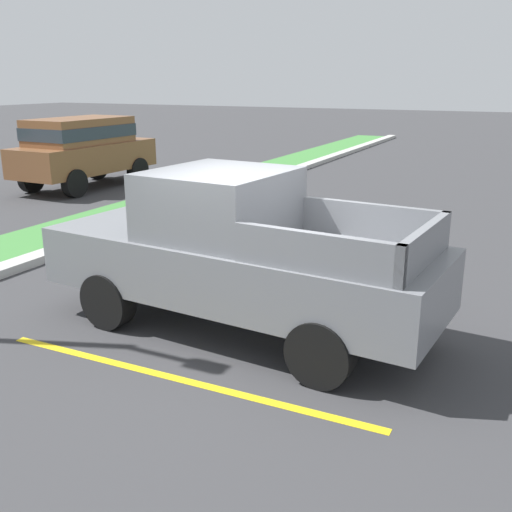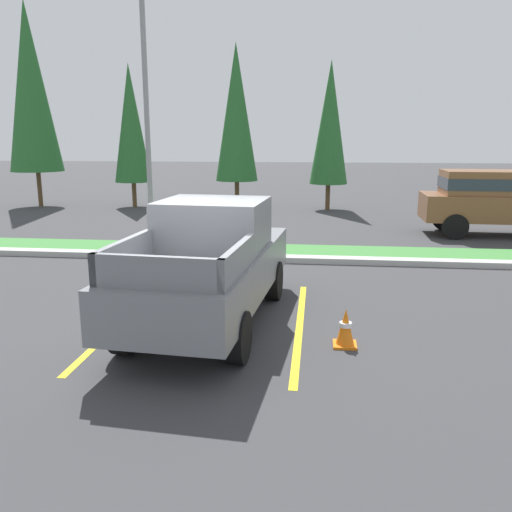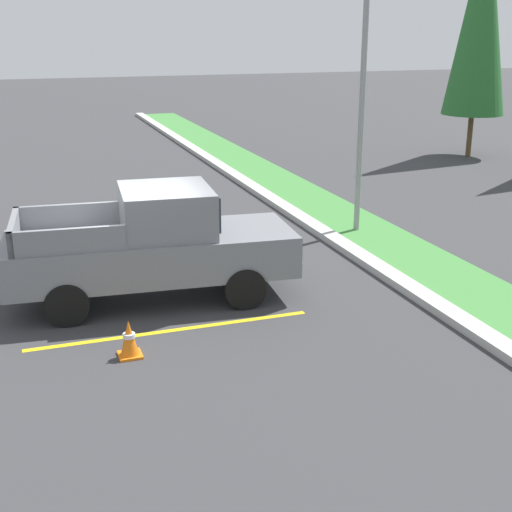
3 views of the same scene
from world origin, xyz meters
TOP-DOWN VIEW (x-y plane):
  - ground_plane at (0.00, 0.00)m, footprint 120.00×120.00m
  - parking_line_near at (-1.38, 0.27)m, footprint 0.12×4.80m
  - parking_line_far at (1.72, 0.27)m, footprint 0.12×4.80m
  - curb_strip at (0.00, 5.00)m, footprint 56.00×0.40m
  - grass_median at (0.00, 6.10)m, footprint 56.00×1.80m
  - pickup_truck_main at (0.18, 0.32)m, footprint 2.32×5.36m
  - street_light at (-2.63, 5.74)m, footprint 0.24×1.49m
  - cypress_tree_leftmost at (-10.78, 14.89)m, footprint 2.33×2.33m
  - traffic_cone at (2.45, -0.55)m, footprint 0.36×0.36m

SIDE VIEW (x-z plane):
  - ground_plane at x=0.00m, z-range 0.00..0.00m
  - parking_line_near at x=-1.38m, z-range 0.00..0.01m
  - parking_line_far at x=1.72m, z-range 0.00..0.01m
  - grass_median at x=0.00m, z-range 0.00..0.06m
  - curb_strip at x=0.00m, z-range 0.00..0.15m
  - traffic_cone at x=2.45m, z-range -0.01..0.59m
  - pickup_truck_main at x=0.18m, z-range -0.01..2.09m
  - street_light at x=-2.63m, z-range 0.55..7.38m
  - cypress_tree_leftmost at x=-10.78m, z-range 0.80..9.78m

